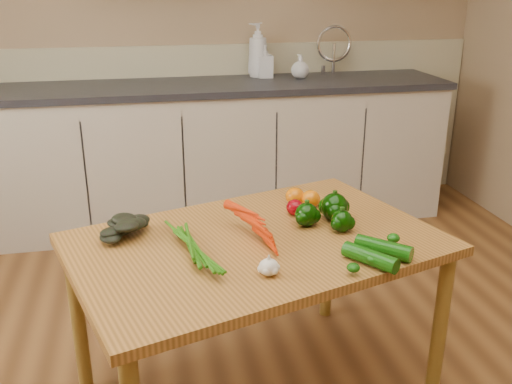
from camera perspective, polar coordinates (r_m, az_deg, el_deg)
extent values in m
cube|color=tan|center=(3.85, -7.39, 17.37)|extent=(4.00, 0.02, 2.60)
cube|color=#C0B790|center=(3.94, -6.86, 6.40)|extent=(3.98, 0.03, 1.10)
cube|color=#BBAF9C|center=(3.71, -3.28, 3.70)|extent=(2.80, 0.60, 0.86)
cube|color=#2B2C31|center=(3.61, -3.43, 10.55)|extent=(2.84, 0.64, 0.04)
cube|color=#99999E|center=(3.80, 8.54, 10.28)|extent=(0.55, 0.42, 0.10)
cylinder|color=silver|center=(3.94, 7.77, 13.33)|extent=(0.02, 0.02, 0.24)
cube|color=#AE7232|center=(1.98, 0.06, -5.26)|extent=(1.42, 1.12, 0.04)
cylinder|color=olive|center=(2.22, 17.87, -13.06)|extent=(0.05, 0.05, 0.63)
cylinder|color=olive|center=(2.27, -17.33, -12.25)|extent=(0.05, 0.05, 0.63)
cylinder|color=olive|center=(2.66, 7.20, -6.24)|extent=(0.05, 0.05, 0.63)
imported|color=silver|center=(3.80, 0.19, 14.01)|extent=(0.17, 0.17, 0.34)
imported|color=silver|center=(3.77, 0.93, 12.94)|extent=(0.10, 0.10, 0.21)
imported|color=silver|center=(3.77, 4.44, 12.41)|extent=(0.16, 0.16, 0.15)
ellipsoid|color=white|center=(1.74, 1.28, -7.52)|extent=(0.06, 0.06, 0.05)
sphere|color=black|center=(2.07, 5.07, -2.27)|extent=(0.08, 0.08, 0.08)
sphere|color=black|center=(2.13, 7.84, -1.48)|extent=(0.10, 0.10, 0.10)
sphere|color=black|center=(2.04, 8.57, -2.88)|extent=(0.08, 0.08, 0.08)
ellipsoid|color=#80020A|center=(2.17, 3.92, -1.53)|extent=(0.07, 0.07, 0.06)
ellipsoid|color=#D96505|center=(2.26, 3.92, -0.42)|extent=(0.08, 0.08, 0.07)
ellipsoid|color=#D96505|center=(2.24, 5.50, -0.67)|extent=(0.07, 0.07, 0.07)
cylinder|color=#0C4307|center=(1.90, 12.64, -5.50)|extent=(0.17, 0.17, 0.05)
cylinder|color=#0C4307|center=(1.83, 11.35, -6.43)|extent=(0.15, 0.18, 0.05)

